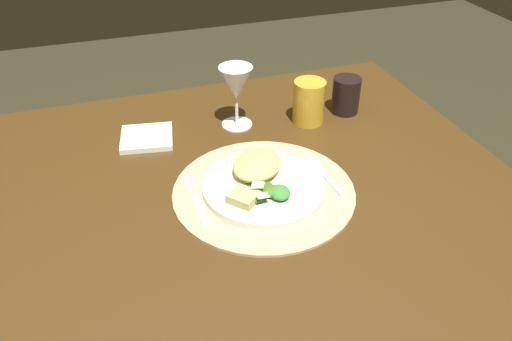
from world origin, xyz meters
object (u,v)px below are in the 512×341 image
object	(u,v)px
fork	(197,201)
napkin	(147,138)
dining_table	(250,240)
spoon	(319,169)
amber_tumbler	(309,102)
dark_tumbler	(346,95)
dinner_plate	(264,187)
wine_glass	(236,86)

from	to	relation	value
fork	napkin	size ratio (longest dim) A/B	1.33
dining_table	spoon	xyz separation A→B (m)	(0.16, 0.01, 0.15)
spoon	napkin	size ratio (longest dim) A/B	1.21
fork	amber_tumbler	xyz separation A→B (m)	(0.33, 0.23, 0.05)
dining_table	dark_tumbler	bearing A→B (deg)	35.26
fork	dark_tumbler	bearing A→B (deg)	29.61
dinner_plate	wine_glass	xyz separation A→B (m)	(0.02, 0.27, 0.09)
spoon	napkin	xyz separation A→B (m)	(-0.33, 0.25, -0.00)
napkin	wine_glass	distance (m)	0.24
dining_table	napkin	size ratio (longest dim) A/B	9.45
dinner_plate	amber_tumbler	bearing A→B (deg)	50.25
spoon	amber_tumbler	world-z (taller)	amber_tumbler
fork	wine_glass	world-z (taller)	wine_glass
dinner_plate	napkin	distance (m)	0.34
spoon	dark_tumbler	xyz separation A→B (m)	(0.17, 0.23, 0.04)
dinner_plate	spoon	world-z (taller)	dinner_plate
dark_tumbler	amber_tumbler	bearing A→B (deg)	-170.70
fork	spoon	distance (m)	0.27
dinner_plate	amber_tumbler	world-z (taller)	amber_tumbler
napkin	dark_tumbler	xyz separation A→B (m)	(0.50, -0.02, 0.04)
fork	amber_tumbler	bearing A→B (deg)	35.05
dining_table	fork	size ratio (longest dim) A/B	7.11
wine_glass	amber_tumbler	bearing A→B (deg)	-12.00
dining_table	fork	xyz separation A→B (m)	(-0.11, -0.02, 0.15)
dinner_plate	amber_tumbler	xyz separation A→B (m)	(0.20, 0.24, 0.04)
napkin	dining_table	bearing A→B (deg)	-55.59
dining_table	fork	distance (m)	0.19
wine_glass	dark_tumbler	world-z (taller)	wine_glass
spoon	wine_glass	world-z (taller)	wine_glass
dinner_plate	wine_glass	world-z (taller)	wine_glass
fork	wine_glass	xyz separation A→B (m)	(0.16, 0.27, 0.10)
dark_tumbler	napkin	bearing A→B (deg)	177.91
dining_table	dinner_plate	xyz separation A→B (m)	(0.02, -0.02, 0.16)
fork	dining_table	bearing A→B (deg)	9.21
amber_tumbler	napkin	bearing A→B (deg)	174.72
wine_glass	dark_tumbler	size ratio (longest dim) A/B	1.66
dinner_plate	dining_table	bearing A→B (deg)	137.10
wine_glass	amber_tumbler	world-z (taller)	wine_glass
dinner_plate	dark_tumbler	bearing A→B (deg)	39.72
napkin	amber_tumbler	distance (m)	0.40
dining_table	dark_tumbler	size ratio (longest dim) A/B	12.15
wine_glass	dark_tumbler	xyz separation A→B (m)	(0.28, -0.02, -0.06)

